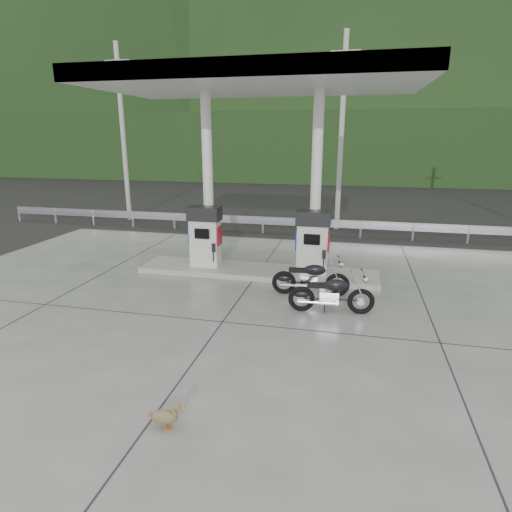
% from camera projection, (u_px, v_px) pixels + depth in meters
% --- Properties ---
extents(ground, '(160.00, 160.00, 0.00)m').
position_uv_depth(ground, '(235.00, 306.00, 10.35)').
color(ground, black).
rests_on(ground, ground).
extents(forecourt_apron, '(18.00, 14.00, 0.02)m').
position_uv_depth(forecourt_apron, '(235.00, 305.00, 10.35)').
color(forecourt_apron, slate).
rests_on(forecourt_apron, ground).
extents(pump_island, '(7.00, 1.40, 0.15)m').
position_uv_depth(pump_island, '(257.00, 271.00, 12.67)').
color(pump_island, gray).
rests_on(pump_island, forecourt_apron).
extents(gas_pump_left, '(0.95, 0.55, 1.80)m').
position_uv_depth(gas_pump_left, '(205.00, 237.00, 12.75)').
color(gas_pump_left, silver).
rests_on(gas_pump_left, pump_island).
extents(gas_pump_right, '(0.95, 0.55, 1.80)m').
position_uv_depth(gas_pump_right, '(313.00, 242.00, 12.06)').
color(gas_pump_right, silver).
rests_on(gas_pump_right, pump_island).
extents(canopy_column_left, '(0.30, 0.30, 5.00)m').
position_uv_depth(canopy_column_left, '(208.00, 181.00, 12.69)').
color(canopy_column_left, white).
rests_on(canopy_column_left, pump_island).
extents(canopy_column_right, '(0.30, 0.30, 5.00)m').
position_uv_depth(canopy_column_right, '(316.00, 184.00, 12.01)').
color(canopy_column_right, white).
rests_on(canopy_column_right, pump_island).
extents(canopy_roof, '(8.50, 5.00, 0.40)m').
position_uv_depth(canopy_roof, '(258.00, 81.00, 11.24)').
color(canopy_roof, white).
rests_on(canopy_roof, canopy_column_left).
extents(guardrail, '(26.00, 0.16, 1.42)m').
position_uv_depth(guardrail, '(287.00, 218.00, 17.67)').
color(guardrail, '#9B9CA3').
rests_on(guardrail, ground).
extents(road, '(60.00, 7.00, 0.01)m').
position_uv_depth(road, '(297.00, 219.00, 21.14)').
color(road, black).
rests_on(road, ground).
extents(utility_pole_a, '(0.22, 0.22, 8.00)m').
position_uv_depth(utility_pole_a, '(123.00, 135.00, 19.90)').
color(utility_pole_a, '#999893').
rests_on(utility_pole_a, ground).
extents(utility_pole_b, '(0.22, 0.22, 8.00)m').
position_uv_depth(utility_pole_b, '(341.00, 135.00, 17.75)').
color(utility_pole_b, '#999893').
rests_on(utility_pole_b, ground).
extents(tree_band, '(80.00, 6.00, 6.00)m').
position_uv_depth(tree_band, '(326.00, 147.00, 37.69)').
color(tree_band, black).
rests_on(tree_band, ground).
extents(forested_hills, '(100.00, 40.00, 140.00)m').
position_uv_depth(forested_hills, '(338.00, 162.00, 66.66)').
color(forested_hills, black).
rests_on(forested_hills, ground).
extents(motorcycle_left, '(1.89, 0.75, 0.87)m').
position_uv_depth(motorcycle_left, '(311.00, 279.00, 10.91)').
color(motorcycle_left, black).
rests_on(motorcycle_left, forecourt_apron).
extents(motorcycle_right, '(1.89, 0.76, 0.87)m').
position_uv_depth(motorcycle_right, '(331.00, 295.00, 9.81)').
color(motorcycle_right, black).
rests_on(motorcycle_right, forecourt_apron).
extents(duck, '(0.48, 0.20, 0.34)m').
position_uv_depth(duck, '(164.00, 417.00, 5.95)').
color(duck, brown).
rests_on(duck, forecourt_apron).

